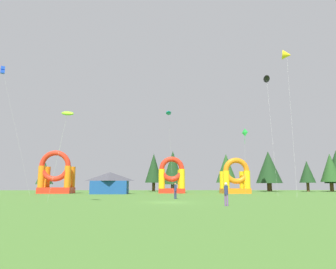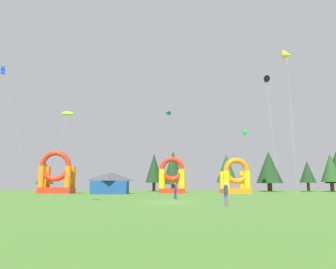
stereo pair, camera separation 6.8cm
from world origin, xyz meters
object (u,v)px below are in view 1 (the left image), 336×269
object	(u,v)px
kite_teal_parafoil	(169,113)
inflatable_yellow_castle	(56,177)
kite_blue_box	(3,70)
kite_yellow_delta	(287,55)
inflatable_red_slide	(172,179)
person_far_side	(226,192)
kite_green_diamond	(244,133)
kite_lime_parafoil	(67,113)
festival_tent	(110,183)
kite_black_parafoil	(267,79)
inflatable_orange_dome	(235,180)
person_near_camera	(175,189)

from	to	relation	value
kite_teal_parafoil	inflatable_yellow_castle	distance (m)	25.38
kite_blue_box	kite_yellow_delta	xyz separation A→B (m)	(43.82, -4.49, 1.24)
inflatable_red_slide	inflatable_yellow_castle	distance (m)	21.44
person_far_side	kite_blue_box	bearing A→B (deg)	175.99
kite_green_diamond	inflatable_red_slide	world-z (taller)	kite_green_diamond
kite_lime_parafoil	festival_tent	world-z (taller)	kite_lime_parafoil
kite_teal_parafoil	inflatable_red_slide	xyz separation A→B (m)	(0.97, 13.12, -9.95)
kite_green_diamond	inflatable_red_slide	size ratio (longest dim) A/B	1.61
kite_yellow_delta	inflatable_yellow_castle	distance (m)	44.60
kite_black_parafoil	kite_teal_parafoil	distance (m)	22.49
kite_green_diamond	kite_teal_parafoil	world-z (taller)	kite_teal_parafoil
kite_teal_parafoil	inflatable_orange_dome	bearing A→B (deg)	40.63
kite_yellow_delta	person_far_side	distance (m)	30.47
kite_blue_box	kite_lime_parafoil	distance (m)	27.56
person_far_side	inflatable_red_slide	xyz separation A→B (m)	(-2.93, 35.62, 1.53)
person_far_side	festival_tent	bearing A→B (deg)	147.70
person_near_camera	festival_tent	distance (m)	21.73
kite_blue_box	kite_green_diamond	bearing A→B (deg)	7.84
person_far_side	person_near_camera	bearing A→B (deg)	138.96
kite_teal_parafoil	inflatable_yellow_castle	world-z (taller)	kite_teal_parafoil
kite_green_diamond	kite_blue_box	bearing A→B (deg)	-172.16
inflatable_orange_dome	kite_blue_box	bearing A→B (deg)	-165.59
kite_green_diamond	festival_tent	xyz separation A→B (m)	(-23.55, 2.66, -8.59)
kite_yellow_delta	person_near_camera	xyz separation A→B (m)	(-17.05, -6.34, -19.67)
kite_blue_box	inflatable_red_slide	xyz separation A→B (m)	(27.26, 12.25, -16.89)
kite_black_parafoil	kite_green_diamond	bearing A→B (deg)	-154.38
person_near_camera	inflatable_yellow_castle	bearing A→B (deg)	-76.93
kite_black_parafoil	inflatable_red_slide	bearing A→B (deg)	166.59
kite_green_diamond	inflatable_orange_dome	distance (m)	9.29
kite_black_parafoil	inflatable_red_slide	size ratio (longest dim) A/B	3.19
person_far_side	inflatable_orange_dome	size ratio (longest dim) A/B	0.29
kite_teal_parafoil	inflatable_yellow_castle	bearing A→B (deg)	150.40
kite_lime_parafoil	inflatable_orange_dome	size ratio (longest dim) A/B	1.35
inflatable_orange_dome	kite_teal_parafoil	bearing A→B (deg)	-139.37
kite_green_diamond	kite_yellow_delta	world-z (taller)	kite_yellow_delta
kite_blue_box	inflatable_orange_dome	distance (m)	43.72
person_near_camera	inflatable_yellow_castle	distance (m)	30.08
kite_lime_parafoil	person_far_side	distance (m)	16.32
kite_black_parafoil	kite_teal_parafoil	xyz separation A→B (m)	(-18.74, -8.88, -8.70)
kite_black_parafoil	kite_blue_box	bearing A→B (deg)	-169.91
kite_black_parafoil	inflatable_red_slide	world-z (taller)	kite_black_parafoil
inflatable_yellow_castle	kite_lime_parafoil	bearing A→B (deg)	-71.18
kite_yellow_delta	festival_tent	size ratio (longest dim) A/B	3.43
kite_teal_parafoil	kite_yellow_delta	xyz separation A→B (m)	(17.53, -3.62, 8.18)
inflatable_red_slide	person_near_camera	bearing A→B (deg)	-91.20
kite_blue_box	kite_yellow_delta	world-z (taller)	kite_yellow_delta
kite_black_parafoil	kite_lime_parafoil	distance (m)	41.85
kite_black_parafoil	inflatable_yellow_castle	size ratio (longest dim) A/B	2.79
inflatable_red_slide	festival_tent	distance (m)	11.84
kite_blue_box	inflatable_yellow_castle	size ratio (longest dim) A/B	2.57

